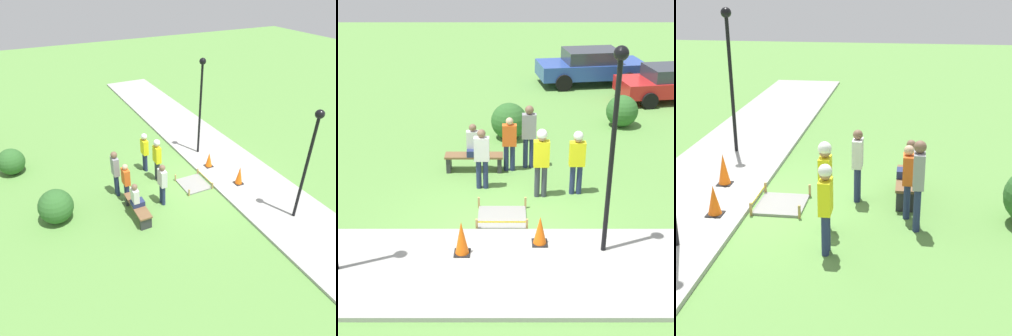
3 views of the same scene
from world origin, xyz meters
The scene contains 17 objects.
ground_plane centered at (0.00, 0.00, 0.00)m, with size 60.00×60.00×0.00m, color #5B8E42.
sidewalk centered at (0.00, -1.49, 0.05)m, with size 28.00×2.98×0.10m.
wet_concrete_patch centered at (-0.01, 0.63, 0.04)m, with size 1.21×1.11×0.30m.
traffic_cone_near_patch centered at (-0.84, -0.98, 0.48)m, with size 0.34×0.34×0.77m.
traffic_cone_far_patch centered at (0.82, -0.60, 0.43)m, with size 0.34×0.34×0.66m.
park_bench centered at (-0.82, 3.36, 0.35)m, with size 1.65×0.44×0.50m.
person_seated_on_bench centered at (-0.85, 3.41, 0.85)m, with size 0.36×0.44×0.89m.
worker_supervisor centered at (0.98, 1.79, 1.12)m, with size 0.40×0.27×1.86m.
worker_assistant centered at (1.90, 1.95, 1.04)m, with size 0.40×0.25×1.74m.
bystander_in_orange_shirt centered at (0.18, 3.39, 0.90)m, with size 0.40×0.22×1.60m.
bystander_in_gray_shirt centered at (-0.55, 2.27, 0.94)m, with size 0.40×0.22×1.67m.
bystander_in_white_shirt centered at (0.74, 3.60, 1.08)m, with size 0.40×0.25×1.88m.
lamppost_near centered at (2.16, -0.84, 2.89)m, with size 0.28×0.28×4.32m.
parked_car_red centered at (6.83, 10.22, 0.73)m, with size 4.63×2.64×1.40m.
parked_car_blue centered at (3.86, 12.68, 0.82)m, with size 4.91×2.69×1.55m.
shrub_rounded_near centered at (0.19, 5.94, 0.60)m, with size 1.20×1.20×1.20m.
shrub_rounded_mid centered at (4.15, 7.11, 0.56)m, with size 1.11×1.11×1.11m.
Camera 2 is at (0.09, -10.07, 6.27)m, focal length 55.00 mm.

